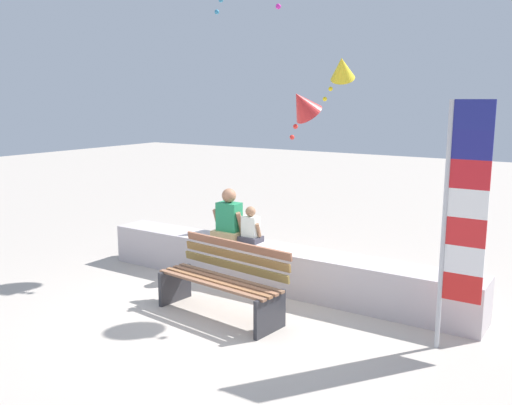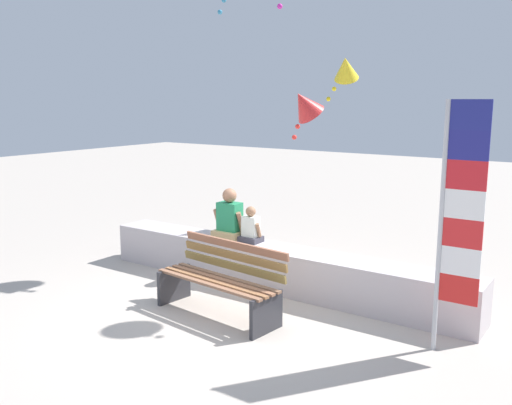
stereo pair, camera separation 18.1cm
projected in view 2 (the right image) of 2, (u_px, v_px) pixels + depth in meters
name	position (u px, v px, depth m)	size (l,w,h in m)	color
ground_plane	(225.00, 313.00, 6.92)	(40.00, 40.00, 0.00)	#B4A99D
seawall_ledge	(274.00, 267.00, 7.78)	(5.64, 0.58, 0.59)	#BCB1B3
park_bench	(221.00, 281.00, 6.81)	(1.75, 0.79, 0.88)	#8A5F46
person_adult	(230.00, 219.00, 8.17)	(0.49, 0.36, 0.75)	tan
person_child	(251.00, 228.00, 7.98)	(0.34, 0.25, 0.52)	#3D3B46
flag_banner	(456.00, 213.00, 5.55)	(0.44, 0.05, 2.62)	#B7B7BC
kite_red	(304.00, 104.00, 8.75)	(0.70, 0.77, 0.89)	red
kite_yellow	(346.00, 69.00, 9.89)	(0.62, 0.69, 0.87)	yellow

